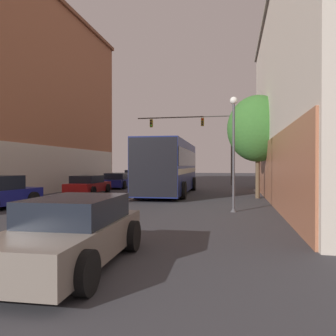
{
  "coord_description": "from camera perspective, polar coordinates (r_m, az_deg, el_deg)",
  "views": [
    {
      "loc": [
        5.71,
        -0.83,
        1.9
      ],
      "look_at": [
        1.88,
        17.89,
        1.73
      ],
      "focal_mm": 35.0,
      "sensor_mm": 36.0,
      "label": 1
    }
  ],
  "objects": [
    {
      "name": "lane_center_line",
      "position": [
        19.45,
        -5.6,
        -5.1
      ],
      "size": [
        0.14,
        47.33,
        0.01
      ],
      "color": "silver",
      "rests_on": "ground_plane"
    },
    {
      "name": "bus",
      "position": [
        21.53,
        0.18,
        0.49
      ],
      "size": [
        3.18,
        10.3,
        3.38
      ],
      "rotation": [
        0.0,
        0.0,
        1.6
      ],
      "color": "navy",
      "rests_on": "ground_plane"
    },
    {
      "name": "hatchback_foreground",
      "position": [
        6.56,
        -16.34,
        -10.76
      ],
      "size": [
        2.02,
        4.1,
        1.28
      ],
      "rotation": [
        0.0,
        0.0,
        1.61
      ],
      "color": "slate",
      "rests_on": "ground_plane"
    },
    {
      "name": "parked_car_left_near",
      "position": [
        27.47,
        -8.87,
        -2.2
      ],
      "size": [
        2.35,
        4.4,
        1.25
      ],
      "rotation": [
        0.0,
        0.0,
        1.69
      ],
      "color": "navy",
      "rests_on": "ground_plane"
    },
    {
      "name": "parked_car_left_mid",
      "position": [
        22.3,
        -13.74,
        -2.9
      ],
      "size": [
        1.99,
        4.0,
        1.22
      ],
      "rotation": [
        0.0,
        0.0,
        1.58
      ],
      "color": "red",
      "rests_on": "ground_plane"
    },
    {
      "name": "parked_car_left_distant",
      "position": [
        33.78,
        -5.58,
        -1.6
      ],
      "size": [
        2.23,
        4.04,
        1.41
      ],
      "rotation": [
        0.0,
        0.0,
        1.46
      ],
      "color": "silver",
      "rests_on": "ground_plane"
    },
    {
      "name": "traffic_signal_gantry",
      "position": [
        32.46,
        6.07,
        6.14
      ],
      "size": [
        9.51,
        0.36,
        6.97
      ],
      "color": "#514C47",
      "rests_on": "ground_plane"
    },
    {
      "name": "street_lamp",
      "position": [
        13.52,
        11.36,
        3.65
      ],
      "size": [
        0.31,
        0.31,
        4.67
      ],
      "color": "#47474C",
      "rests_on": "ground_plane"
    },
    {
      "name": "street_tree_near",
      "position": [
        19.57,
        15.36,
        6.62
      ],
      "size": [
        3.47,
        3.12,
        5.91
      ],
      "color": "brown",
      "rests_on": "ground_plane"
    }
  ]
}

